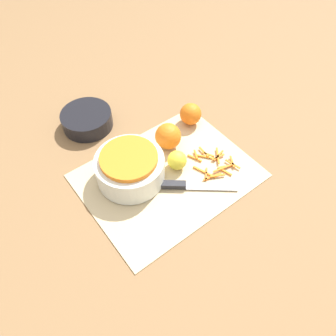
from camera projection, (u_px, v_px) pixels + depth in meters
The scene contains 9 objects.
ground_plane at pixel (168, 176), 0.93m from camera, with size 4.00×4.00×0.00m, color olive.
cutting_board at pixel (168, 175), 0.93m from camera, with size 0.47×0.36×0.01m.
bowl_speckled at pixel (130, 167), 0.89m from camera, with size 0.19×0.19×0.09m.
bowl_dark at pixel (87, 120), 1.04m from camera, with size 0.16×0.16×0.05m.
knife at pixel (181, 185), 0.90m from camera, with size 0.19×0.16×0.02m.
orange_left at pixel (191, 114), 1.03m from camera, with size 0.07×0.07×0.07m.
orange_right at pixel (168, 136), 0.97m from camera, with size 0.08×0.08×0.08m.
lemon at pixel (177, 160), 0.92m from camera, with size 0.06×0.06×0.06m.
peel_pile at pixel (214, 163), 0.95m from camera, with size 0.12×0.14×0.01m.
Camera 1 is at (-0.34, -0.45, 0.74)m, focal length 35.00 mm.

